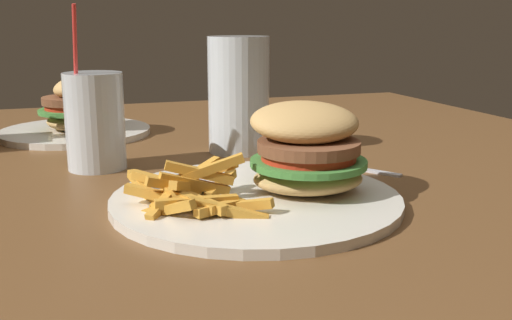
# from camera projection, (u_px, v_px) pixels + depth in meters

# --- Properties ---
(dining_table) EXTENTS (1.30, 1.16, 0.77)m
(dining_table) POSITION_uv_depth(u_px,v_px,m) (196.00, 223.00, 0.84)
(dining_table) COLOR brown
(dining_table) RESTS_ON ground_plane
(meal_plate_near) EXTENTS (0.30, 0.30, 0.11)m
(meal_plate_near) POSITION_uv_depth(u_px,v_px,m) (278.00, 173.00, 0.62)
(meal_plate_near) COLOR silver
(meal_plate_near) RESTS_ON dining_table
(beer_glass) EXTENTS (0.09, 0.09, 0.16)m
(beer_glass) POSITION_uv_depth(u_px,v_px,m) (239.00, 98.00, 0.85)
(beer_glass) COLOR silver
(beer_glass) RESTS_ON dining_table
(juice_glass) EXTENTS (0.07, 0.07, 0.21)m
(juice_glass) POSITION_uv_depth(u_px,v_px,m) (95.00, 124.00, 0.76)
(juice_glass) COLOR silver
(juice_glass) RESTS_ON dining_table
(spoon) EXTENTS (0.13, 0.17, 0.02)m
(spoon) POSITION_uv_depth(u_px,v_px,m) (298.00, 155.00, 0.81)
(spoon) COLOR silver
(spoon) RESTS_ON dining_table
(meal_plate_far) EXTENTS (0.24, 0.24, 0.11)m
(meal_plate_far) POSITION_uv_depth(u_px,v_px,m) (76.00, 114.00, 0.98)
(meal_plate_far) COLOR silver
(meal_plate_far) RESTS_ON dining_table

